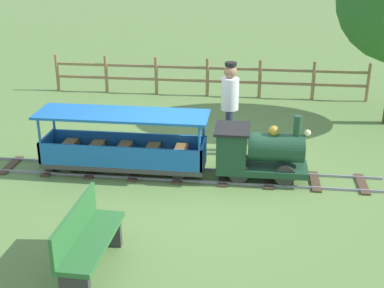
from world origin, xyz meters
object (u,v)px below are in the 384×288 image
at_px(park_bench, 87,241).
at_px(conductor_person, 230,101).
at_px(locomotive, 257,151).
at_px(passenger_car, 124,148).

bearing_deg(park_bench, conductor_person, 160.14).
relative_size(locomotive, park_bench, 1.10).
distance_m(passenger_car, conductor_person, 2.01).
height_order(locomotive, conductor_person, conductor_person).
bearing_deg(conductor_person, locomotive, 25.17).
bearing_deg(passenger_car, conductor_person, 123.17).
bearing_deg(passenger_car, park_bench, 5.58).
relative_size(passenger_car, park_bench, 2.06).
height_order(conductor_person, park_bench, conductor_person).
xyz_separation_m(locomotive, passenger_car, (0.00, -2.11, -0.06)).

